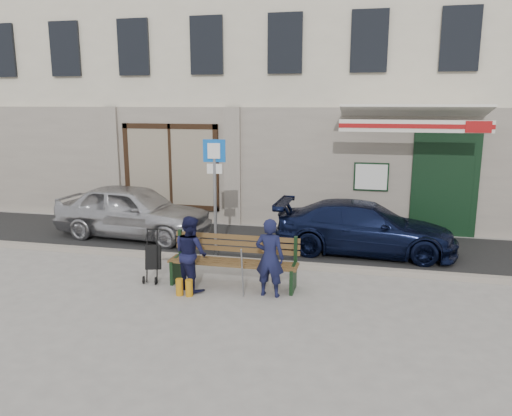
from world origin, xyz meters
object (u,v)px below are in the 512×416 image
(car_navy, at_px, (365,228))
(parking_sign, at_px, (215,180))
(woman, at_px, (191,253))
(car_silver, at_px, (133,211))
(man, at_px, (270,258))
(bench, at_px, (231,262))
(stroller, at_px, (153,258))

(car_navy, distance_m, parking_sign, 3.52)
(parking_sign, xyz_separation_m, woman, (0.14, -1.94, -1.03))
(car_silver, bearing_deg, parking_sign, -108.90)
(car_navy, xyz_separation_m, woman, (-3.02, -2.98, 0.10))
(parking_sign, bearing_deg, man, -56.94)
(parking_sign, bearing_deg, woman, -92.10)
(car_navy, xyz_separation_m, bench, (-2.37, -2.66, -0.12))
(car_navy, distance_m, woman, 4.25)
(man, distance_m, stroller, 2.33)
(woman, bearing_deg, stroller, 20.46)
(bench, relative_size, woman, 1.76)
(parking_sign, height_order, woman, parking_sign)
(parking_sign, distance_m, woman, 2.20)
(car_silver, xyz_separation_m, parking_sign, (2.51, -1.13, 1.04))
(car_navy, height_order, parking_sign, parking_sign)
(stroller, bearing_deg, man, -22.24)
(car_silver, height_order, man, man)
(man, height_order, woman, man)
(car_silver, height_order, car_navy, car_silver)
(car_navy, distance_m, stroller, 4.75)
(car_silver, bearing_deg, car_navy, -85.54)
(man, bearing_deg, car_navy, -113.95)
(woman, bearing_deg, car_silver, -12.77)
(car_silver, height_order, stroller, car_silver)
(woman, xyz_separation_m, stroller, (-0.85, 0.24, -0.24))
(car_silver, bearing_deg, bench, -124.31)
(car_silver, relative_size, man, 2.82)
(bench, xyz_separation_m, woman, (-0.65, -0.33, 0.22))
(stroller, bearing_deg, bench, -12.85)
(bench, distance_m, stroller, 1.51)
(parking_sign, height_order, stroller, parking_sign)
(bench, height_order, woman, woman)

